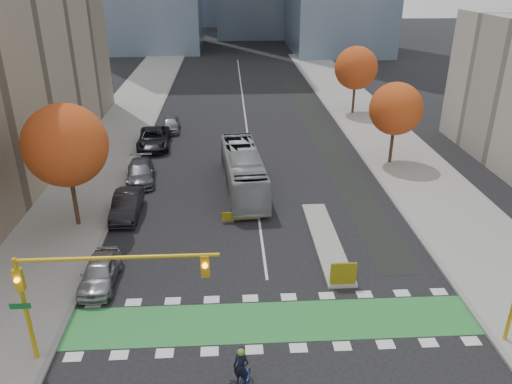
{
  "coord_description": "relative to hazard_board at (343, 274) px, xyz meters",
  "views": [
    {
      "loc": [
        -1.91,
        -17.81,
        15.74
      ],
      "look_at": [
        -0.32,
        10.11,
        3.0
      ],
      "focal_mm": 35.0,
      "sensor_mm": 36.0,
      "label": 1
    }
  ],
  "objects": [
    {
      "name": "parked_car_a",
      "position": [
        -13.0,
        0.98,
        -0.06
      ],
      "size": [
        1.76,
        4.37,
        1.49
      ],
      "primitive_type": "imported",
      "rotation": [
        0.0,
        0.0,
        -0.0
      ],
      "color": "gray",
      "rests_on": "ground"
    },
    {
      "name": "bike_lane_paint",
      "position": [
        3.5,
        25.8,
        -0.8
      ],
      "size": [
        2.5,
        50.0,
        0.01
      ],
      "primitive_type": "cube",
      "color": "black",
      "rests_on": "ground"
    },
    {
      "name": "tree_east_near",
      "position": [
        8.0,
        17.8,
        4.06
      ],
      "size": [
        4.4,
        4.4,
        7.08
      ],
      "color": "#332114",
      "rests_on": "ground"
    },
    {
      "name": "curb_east",
      "position": [
        6.0,
        15.8,
        -0.73
      ],
      "size": [
        0.3,
        120.0,
        0.16
      ],
      "primitive_type": "cube",
      "color": "gray",
      "rests_on": "ground"
    },
    {
      "name": "bus",
      "position": [
        -4.9,
        13.04,
        0.74
      ],
      "size": [
        3.45,
        11.25,
        3.09
      ],
      "primitive_type": "imported",
      "rotation": [
        0.0,
        0.0,
        0.08
      ],
      "color": "#979B9E",
      "rests_on": "ground"
    },
    {
      "name": "bike_crossing",
      "position": [
        -4.0,
        -2.7,
        -0.79
      ],
      "size": [
        20.0,
        3.0,
        0.01
      ],
      "primitive_type": "cube",
      "color": "#297F37",
      "rests_on": "ground"
    },
    {
      "name": "sidewalk_west",
      "position": [
        -17.5,
        15.8,
        -0.73
      ],
      "size": [
        7.0,
        120.0,
        0.15
      ],
      "primitive_type": "cube",
      "color": "gray",
      "rests_on": "ground"
    },
    {
      "name": "ground",
      "position": [
        -4.0,
        -4.2,
        -0.8
      ],
      "size": [
        300.0,
        300.0,
        0.0
      ],
      "primitive_type": "plane",
      "color": "black",
      "rests_on": "ground"
    },
    {
      "name": "sidewalk_east",
      "position": [
        9.5,
        15.8,
        -0.73
      ],
      "size": [
        7.0,
        120.0,
        0.15
      ],
      "primitive_type": "cube",
      "color": "gray",
      "rests_on": "ground"
    },
    {
      "name": "parked_car_d",
      "position": [
        -13.0,
        23.36,
        0.06
      ],
      "size": [
        3.19,
        6.33,
        1.72
      ],
      "primitive_type": "imported",
      "rotation": [
        0.0,
        0.0,
        0.06
      ],
      "color": "black",
      "rests_on": "ground"
    },
    {
      "name": "curb_west",
      "position": [
        -14.0,
        15.8,
        -0.73
      ],
      "size": [
        0.3,
        120.0,
        0.16
      ],
      "primitive_type": "cube",
      "color": "gray",
      "rests_on": "ground"
    },
    {
      "name": "tree_east_far",
      "position": [
        8.5,
        33.8,
        4.44
      ],
      "size": [
        4.8,
        4.8,
        7.65
      ],
      "color": "#332114",
      "rests_on": "ground"
    },
    {
      "name": "median_island",
      "position": [
        0.0,
        4.8,
        -0.72
      ],
      "size": [
        1.6,
        10.0,
        0.16
      ],
      "primitive_type": "cube",
      "color": "gray",
      "rests_on": "ground"
    },
    {
      "name": "hazard_board",
      "position": [
        0.0,
        0.0,
        0.0
      ],
      "size": [
        1.4,
        0.12,
        1.3
      ],
      "primitive_type": "cube",
      "color": "yellow",
      "rests_on": "median_island"
    },
    {
      "name": "tree_west",
      "position": [
        -16.0,
        7.8,
        4.82
      ],
      "size": [
        5.2,
        5.2,
        8.22
      ],
      "color": "#332114",
      "rests_on": "ground"
    },
    {
      "name": "parked_car_b",
      "position": [
        -13.0,
        9.08,
        0.01
      ],
      "size": [
        1.79,
        4.93,
        1.62
      ],
      "primitive_type": "imported",
      "rotation": [
        0.0,
        0.0,
        0.02
      ],
      "color": "black",
      "rests_on": "ground"
    },
    {
      "name": "centre_line",
      "position": [
        -4.0,
        35.8,
        -0.8
      ],
      "size": [
        0.15,
        70.0,
        0.01
      ],
      "primitive_type": "cube",
      "color": "silver",
      "rests_on": "ground"
    },
    {
      "name": "cyclist",
      "position": [
        -5.64,
        -7.09,
        -0.03
      ],
      "size": [
        1.43,
        2.12,
        2.32
      ],
      "rotation": [
        0.0,
        0.0,
        -0.4
      ],
      "color": "navy",
      "rests_on": "ground"
    },
    {
      "name": "parked_car_c",
      "position": [
        -13.0,
        15.13,
        -0.05
      ],
      "size": [
        2.69,
        5.39,
        1.5
      ],
      "primitive_type": "imported",
      "rotation": [
        0.0,
        0.0,
        0.12
      ],
      "color": "#505156",
      "rests_on": "ground"
    },
    {
      "name": "traffic_signal_west",
      "position": [
        -11.93,
        -4.71,
        3.23
      ],
      "size": [
        8.53,
        0.56,
        5.2
      ],
      "color": "#BF9914",
      "rests_on": "ground"
    },
    {
      "name": "parked_car_e",
      "position": [
        -11.89,
        28.36,
        -0.07
      ],
      "size": [
        1.91,
        4.35,
        1.46
      ],
      "primitive_type": "imported",
      "rotation": [
        0.0,
        0.0,
        0.05
      ],
      "color": "gray",
      "rests_on": "ground"
    }
  ]
}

